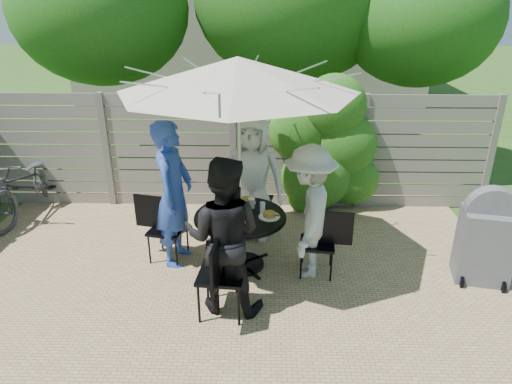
{
  "coord_description": "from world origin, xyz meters",
  "views": [
    {
      "loc": [
        0.52,
        -3.81,
        3.17
      ],
      "look_at": [
        0.4,
        1.37,
        0.95
      ],
      "focal_mm": 32.0,
      "sensor_mm": 36.0,
      "label": 1
    }
  ],
  "objects_px": {
    "plate_back": "(246,201)",
    "plate_left": "(211,211)",
    "person_front": "(223,237)",
    "coffee_cup": "(251,204)",
    "person_left": "(174,195)",
    "glass_back": "(236,200)",
    "chair_front": "(222,290)",
    "bbq_grill": "(486,239)",
    "chair_left": "(168,241)",
    "glass_front": "(244,220)",
    "chair_back": "(254,212)",
    "patio_table": "(240,231)",
    "plate_right": "(269,215)",
    "person_back": "(252,178)",
    "umbrella": "(238,75)",
    "plate_front": "(234,227)",
    "glass_right": "(263,208)",
    "person_right": "(309,213)",
    "chair_right": "(318,255)",
    "glass_left": "(217,212)",
    "syrup_jug": "(236,207)",
    "bicycle": "(28,184)"
  },
  "relations": [
    {
      "from": "glass_back",
      "to": "patio_table",
      "type": "bearing_deg",
      "value": -76.68
    },
    {
      "from": "plate_left",
      "to": "bicycle",
      "type": "xyz_separation_m",
      "value": [
        -3.0,
        1.38,
        -0.24
      ]
    },
    {
      "from": "person_left",
      "to": "person_right",
      "type": "bearing_deg",
      "value": -90.0
    },
    {
      "from": "person_back",
      "to": "plate_back",
      "type": "height_order",
      "value": "person_back"
    },
    {
      "from": "person_back",
      "to": "syrup_jug",
      "type": "distance_m",
      "value": 0.79
    },
    {
      "from": "bbq_grill",
      "to": "plate_left",
      "type": "bearing_deg",
      "value": -173.16
    },
    {
      "from": "glass_right",
      "to": "coffee_cup",
      "type": "height_order",
      "value": "glass_right"
    },
    {
      "from": "person_front",
      "to": "plate_back",
      "type": "bearing_deg",
      "value": -90.0
    },
    {
      "from": "patio_table",
      "to": "plate_left",
      "type": "relative_size",
      "value": 4.85
    },
    {
      "from": "plate_right",
      "to": "bbq_grill",
      "type": "height_order",
      "value": "bbq_grill"
    },
    {
      "from": "coffee_cup",
      "to": "bbq_grill",
      "type": "xyz_separation_m",
      "value": [
        2.77,
        -0.42,
        -0.24
      ]
    },
    {
      "from": "chair_right",
      "to": "glass_left",
      "type": "bearing_deg",
      "value": 3.11
    },
    {
      "from": "plate_right",
      "to": "coffee_cup",
      "type": "relative_size",
      "value": 2.17
    },
    {
      "from": "umbrella",
      "to": "syrup_jug",
      "type": "distance_m",
      "value": 1.6
    },
    {
      "from": "glass_left",
      "to": "person_back",
      "type": "bearing_deg",
      "value": 65.8
    },
    {
      "from": "plate_front",
      "to": "plate_right",
      "type": "height_order",
      "value": "same"
    },
    {
      "from": "chair_back",
      "to": "glass_right",
      "type": "height_order",
      "value": "chair_back"
    },
    {
      "from": "person_back",
      "to": "glass_front",
      "type": "distance_m",
      "value": 1.1
    },
    {
      "from": "plate_back",
      "to": "glass_right",
      "type": "bearing_deg",
      "value": -53.17
    },
    {
      "from": "person_left",
      "to": "glass_back",
      "type": "distance_m",
      "value": 0.78
    },
    {
      "from": "person_back",
      "to": "umbrella",
      "type": "bearing_deg",
      "value": -90.0
    },
    {
      "from": "person_front",
      "to": "plate_front",
      "type": "relative_size",
      "value": 6.73
    },
    {
      "from": "person_back",
      "to": "person_right",
      "type": "distance_m",
      "value": 1.18
    },
    {
      "from": "chair_back",
      "to": "person_right",
      "type": "relative_size",
      "value": 0.6
    },
    {
      "from": "glass_back",
      "to": "glass_front",
      "type": "bearing_deg",
      "value": -76.68
    },
    {
      "from": "person_front",
      "to": "plate_back",
      "type": "height_order",
      "value": "person_front"
    },
    {
      "from": "chair_back",
      "to": "syrup_jug",
      "type": "bearing_deg",
      "value": -0.92
    },
    {
      "from": "chair_front",
      "to": "coffee_cup",
      "type": "bearing_deg",
      "value": -8.15
    },
    {
      "from": "plate_back",
      "to": "bbq_grill",
      "type": "relative_size",
      "value": 0.22
    },
    {
      "from": "patio_table",
      "to": "glass_front",
      "type": "height_order",
      "value": "glass_front"
    },
    {
      "from": "person_back",
      "to": "glass_right",
      "type": "bearing_deg",
      "value": -70.3
    },
    {
      "from": "chair_front",
      "to": "person_right",
      "type": "distance_m",
      "value": 1.38
    },
    {
      "from": "person_right",
      "to": "glass_front",
      "type": "distance_m",
      "value": 0.77
    },
    {
      "from": "patio_table",
      "to": "bbq_grill",
      "type": "xyz_separation_m",
      "value": [
        2.9,
        -0.22,
        0.04
      ]
    },
    {
      "from": "person_front",
      "to": "coffee_cup",
      "type": "height_order",
      "value": "person_front"
    },
    {
      "from": "chair_back",
      "to": "coffee_cup",
      "type": "height_order",
      "value": "chair_back"
    },
    {
      "from": "person_back",
      "to": "chair_front",
      "type": "bearing_deg",
      "value": -89.97
    },
    {
      "from": "chair_left",
      "to": "glass_front",
      "type": "distance_m",
      "value": 1.22
    },
    {
      "from": "plate_front",
      "to": "patio_table",
      "type": "bearing_deg",
      "value": 81.32
    },
    {
      "from": "bbq_grill",
      "to": "chair_front",
      "type": "bearing_deg",
      "value": -154.75
    },
    {
      "from": "glass_back",
      "to": "plate_back",
      "type": "bearing_deg",
      "value": 35.07
    },
    {
      "from": "glass_back",
      "to": "glass_front",
      "type": "xyz_separation_m",
      "value": [
        0.13,
        -0.54,
        0.0
      ]
    },
    {
      "from": "chair_front",
      "to": "plate_left",
      "type": "relative_size",
      "value": 3.87
    },
    {
      "from": "chair_back",
      "to": "plate_left",
      "type": "xyz_separation_m",
      "value": [
        -0.5,
        -0.9,
        0.45
      ]
    },
    {
      "from": "patio_table",
      "to": "plate_right",
      "type": "relative_size",
      "value": 4.85
    },
    {
      "from": "chair_left",
      "to": "plate_back",
      "type": "bearing_deg",
      "value": 24.38
    },
    {
      "from": "plate_back",
      "to": "plate_left",
      "type": "xyz_separation_m",
      "value": [
        -0.41,
        -0.3,
        0.0
      ]
    },
    {
      "from": "patio_table",
      "to": "glass_right",
      "type": "height_order",
      "value": "glass_right"
    },
    {
      "from": "glass_left",
      "to": "bbq_grill",
      "type": "bearing_deg",
      "value": -2.79
    },
    {
      "from": "glass_back",
      "to": "bbq_grill",
      "type": "relative_size",
      "value": 0.12
    }
  ]
}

